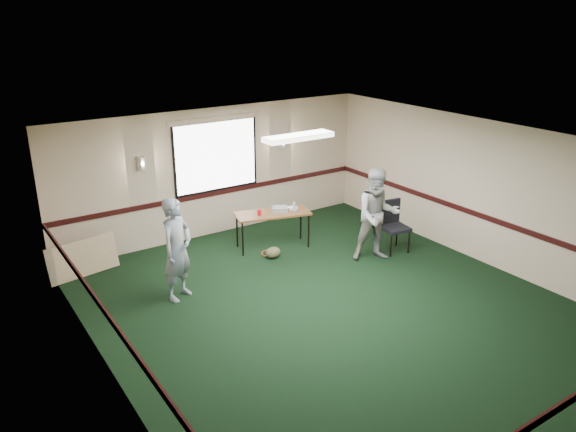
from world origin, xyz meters
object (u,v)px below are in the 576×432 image
person_right (377,215)px  folding_table (273,215)px  projector (280,209)px  person_left (177,249)px  conference_chair (392,222)px

person_right → folding_table: bearing=156.5°
projector → person_right: 1.96m
person_left → conference_chair: bearing=-36.5°
folding_table → person_left: (-2.43, -0.92, 0.19)m
projector → person_left: person_left is taller
projector → conference_chair: size_ratio=0.29×
folding_table → conference_chair: (1.91, -1.42, -0.10)m
conference_chair → person_right: bearing=-153.6°
folding_table → person_left: size_ratio=0.91×
folding_table → conference_chair: 2.38m
folding_table → person_right: person_right is taller
folding_table → projector: projector is taller
conference_chair → person_left: person_left is taller
conference_chair → folding_table: bearing=153.4°
conference_chair → person_left: (-4.34, 0.49, 0.28)m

